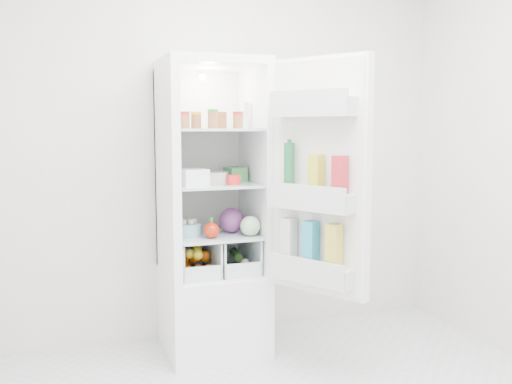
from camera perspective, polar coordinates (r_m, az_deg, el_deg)
name	(u,v)px	position (r m, az deg, el deg)	size (l,w,h in m)	color
room_walls	(332,80)	(2.43, 7.65, 11.05)	(3.02, 3.02, 2.61)	beige
refrigerator	(211,244)	(3.60, -4.54, -5.22)	(0.60, 0.60, 1.80)	white
shelf_low	(213,234)	(3.52, -4.29, -4.23)	(0.49, 0.53, 0.01)	silver
shelf_mid	(213,184)	(3.48, -4.34, 0.79)	(0.49, 0.53, 0.01)	silver
shelf_top	(212,130)	(3.46, -4.38, 6.24)	(0.49, 0.53, 0.01)	silver
crisper_left	(194,256)	(3.52, -6.21, -6.42)	(0.23, 0.46, 0.22)	silver
crisper_right	(232,253)	(3.58, -2.37, -6.16)	(0.23, 0.46, 0.22)	silver
condiment_jars	(211,121)	(3.34, -4.54, 7.08)	(0.38, 0.16, 0.08)	#B21919
squeeze_bottle	(245,115)	(3.54, -1.09, 7.69)	(0.05, 0.05, 0.16)	white
tub_white	(192,177)	(3.32, -6.38, 1.47)	(0.15, 0.15, 0.10)	white
tub_cream	(218,178)	(3.45, -3.86, 1.44)	(0.11, 0.11, 0.07)	white
tin_red	(233,180)	(3.36, -2.29, 1.23)	(0.09, 0.09, 0.06)	red
tub_green	(235,174)	(3.60, -2.09, 1.82)	(0.11, 0.15, 0.09)	#44974D
red_cabbage	(231,220)	(3.51, -2.48, -2.85)	(0.15, 0.15, 0.15)	#5D2263
bell_pepper	(212,230)	(3.35, -4.47, -3.84)	(0.09, 0.09, 0.09)	#B6220B
mushroom_bowl	(188,230)	(3.45, -6.82, -3.75)	(0.16, 0.16, 0.07)	#8FC6D5
salad_bag	(250,226)	(3.41, -0.58, -3.42)	(0.12, 0.12, 0.12)	#A3BD8E
citrus_pile	(195,261)	(3.49, -6.14, -6.90)	(0.20, 0.31, 0.16)	#FF600D
veg_pile	(233,261)	(3.59, -2.28, -6.89)	(0.16, 0.30, 0.10)	#214517
fridge_door	(318,183)	(3.13, 6.21, 0.90)	(0.42, 0.56, 1.30)	white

